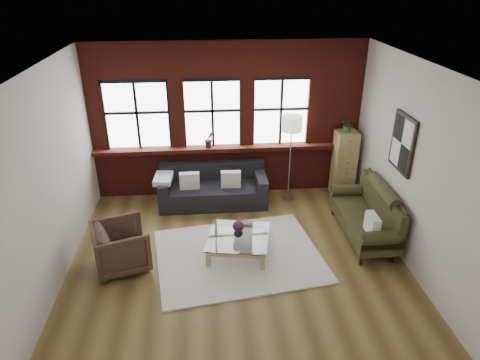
{
  "coord_description": "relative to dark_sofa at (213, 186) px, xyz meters",
  "views": [
    {
      "loc": [
        -0.47,
        -5.91,
        4.36
      ],
      "look_at": [
        0.1,
        0.6,
        1.15
      ],
      "focal_mm": 32.0,
      "sensor_mm": 36.0,
      "label": 1
    }
  ],
  "objects": [
    {
      "name": "window_right",
      "position": [
        1.44,
        0.55,
        1.36
      ],
      "size": [
        1.38,
        0.1,
        1.5
      ],
      "primitive_type": null,
      "color": "black",
      "rests_on": "brick_backwall"
    },
    {
      "name": "flowers",
      "position": [
        0.37,
        -1.78,
        0.14
      ],
      "size": [
        0.19,
        0.19,
        0.19
      ],
      "primitive_type": "sphere",
      "color": "#4F1B39",
      "rests_on": "vase"
    },
    {
      "name": "wall_poster",
      "position": [
        3.06,
        -1.6,
        1.46
      ],
      "size": [
        0.05,
        0.74,
        0.94
      ],
      "primitive_type": null,
      "color": "black",
      "rests_on": "wall_right"
    },
    {
      "name": "floor_lamp",
      "position": [
        1.58,
        0.06,
        0.59
      ],
      "size": [
        0.4,
        0.4,
        1.97
      ],
      "primitive_type": null,
      "color": "#A5A5A8",
      "rests_on": "floor"
    },
    {
      "name": "wall_front",
      "position": [
        0.34,
        -4.4,
        1.21
      ],
      "size": [
        5.5,
        0.0,
        5.5
      ],
      "primitive_type": "plane",
      "rotation": [
        -1.57,
        0.0,
        0.0
      ],
      "color": "beige",
      "rests_on": "ground"
    },
    {
      "name": "wall_back",
      "position": [
        0.34,
        0.6,
        1.21
      ],
      "size": [
        5.5,
        0.0,
        5.5
      ],
      "primitive_type": "plane",
      "rotation": [
        1.57,
        0.0,
        0.0
      ],
      "color": "beige",
      "rests_on": "ground"
    },
    {
      "name": "drawer_chest",
      "position": [
        2.77,
        0.2,
        0.31
      ],
      "size": [
        0.43,
        0.43,
        1.41
      ],
      "primitive_type": "cube",
      "color": "#A08F57",
      "rests_on": "floor"
    },
    {
      "name": "brick_backwall",
      "position": [
        0.34,
        0.54,
        1.21
      ],
      "size": [
        5.5,
        0.12,
        3.2
      ],
      "primitive_type": null,
      "color": "maroon",
      "rests_on": "floor"
    },
    {
      "name": "window_left",
      "position": [
        -1.46,
        0.55,
        1.36
      ],
      "size": [
        1.38,
        0.1,
        1.5
      ],
      "primitive_type": null,
      "color": "black",
      "rests_on": "brick_backwall"
    },
    {
      "name": "shag_rug",
      "position": [
        0.37,
        -1.88,
        -0.38
      ],
      "size": [
        2.98,
        2.49,
        0.03
      ],
      "primitive_type": "cube",
      "rotation": [
        0.0,
        0.0,
        0.14
      ],
      "color": "beige",
      "rests_on": "floor"
    },
    {
      "name": "vintage_settee",
      "position": [
        2.64,
        -1.47,
        0.11
      ],
      "size": [
        0.83,
        1.87,
        1.0
      ],
      "primitive_type": null,
      "color": "#2F2E15",
      "rests_on": "floor"
    },
    {
      "name": "potted_plant_top",
      "position": [
        2.77,
        0.2,
        1.18
      ],
      "size": [
        0.34,
        0.31,
        0.32
      ],
      "primitive_type": "imported",
      "rotation": [
        0.0,
        0.0,
        -0.22
      ],
      "color": "#2D5923",
      "rests_on": "drawer_chest"
    },
    {
      "name": "sill_plant",
      "position": [
        -0.04,
        0.42,
        0.86
      ],
      "size": [
        0.24,
        0.22,
        0.35
      ],
      "primitive_type": "imported",
      "rotation": [
        0.0,
        0.0,
        0.43
      ],
      "color": "#4F1B39",
      "rests_on": "sill_ledge"
    },
    {
      "name": "armchair",
      "position": [
        -1.53,
        -1.99,
        -0.01
      ],
      "size": [
        1.05,
        1.04,
        0.77
      ],
      "primitive_type": "imported",
      "rotation": [
        0.0,
        0.0,
        1.88
      ],
      "color": "#3F2A1F",
      "rests_on": "floor"
    },
    {
      "name": "dark_sofa",
      "position": [
        0.0,
        0.0,
        0.0
      ],
      "size": [
        2.17,
        0.88,
        0.79
      ],
      "primitive_type": null,
      "color": "black",
      "rests_on": "floor"
    },
    {
      "name": "ceiling",
      "position": [
        0.34,
        -1.9,
        2.81
      ],
      "size": [
        5.5,
        5.5,
        0.0
      ],
      "primitive_type": "plane",
      "rotation": [
        3.14,
        0.0,
        0.0
      ],
      "color": "white",
      "rests_on": "ground"
    },
    {
      "name": "window_mid",
      "position": [
        0.04,
        0.55,
        1.36
      ],
      "size": [
        1.38,
        0.1,
        1.5
      ],
      "primitive_type": null,
      "color": "black",
      "rests_on": "brick_backwall"
    },
    {
      "name": "floor",
      "position": [
        0.34,
        -1.9,
        -0.39
      ],
      "size": [
        5.5,
        5.5,
        0.0
      ],
      "primitive_type": "plane",
      "color": "brown",
      "rests_on": "ground"
    },
    {
      "name": "pillow_b",
      "position": [
        0.36,
        -0.1,
        0.19
      ],
      "size": [
        0.4,
        0.15,
        0.34
      ],
      "primitive_type": "cube",
      "rotation": [
        0.0,
        0.0,
        -0.03
      ],
      "color": "white",
      "rests_on": "dark_sofa"
    },
    {
      "name": "pillow_settee",
      "position": [
        2.56,
        -2.04,
        0.21
      ],
      "size": [
        0.14,
        0.38,
        0.34
      ],
      "primitive_type": "cube",
      "rotation": [
        0.0,
        0.0,
        -0.0
      ],
      "color": "white",
      "rests_on": "vintage_settee"
    },
    {
      "name": "wall_left",
      "position": [
        -2.41,
        -1.9,
        1.21
      ],
      "size": [
        0.0,
        5.0,
        5.0
      ],
      "primitive_type": "plane",
      "rotation": [
        1.57,
        0.0,
        1.57
      ],
      "color": "beige",
      "rests_on": "ground"
    },
    {
      "name": "coffee_table",
      "position": [
        0.37,
        -1.78,
        -0.23
      ],
      "size": [
        1.18,
        1.18,
        0.34
      ],
      "primitive_type": null,
      "rotation": [
        0.0,
        0.0,
        -0.19
      ],
      "color": "#A08F57",
      "rests_on": "shag_rug"
    },
    {
      "name": "pillow_a",
      "position": [
        -0.47,
        -0.1,
        0.19
      ],
      "size": [
        0.41,
        0.16,
        0.34
      ],
      "primitive_type": "cube",
      "rotation": [
        0.0,
        0.0,
        0.04
      ],
      "color": "white",
      "rests_on": "dark_sofa"
    },
    {
      "name": "sill_ledge",
      "position": [
        0.34,
        0.45,
        0.65
      ],
      "size": [
        5.5,
        0.3,
        0.08
      ],
      "primitive_type": "cube",
      "color": "maroon",
      "rests_on": "brick_backwall"
    },
    {
      "name": "wall_right",
      "position": [
        3.09,
        -1.9,
        1.21
      ],
      "size": [
        0.0,
        5.0,
        5.0
      ],
      "primitive_type": "plane",
      "rotation": [
        1.57,
        0.0,
        -1.57
      ],
      "color": "beige",
      "rests_on": "ground"
    },
    {
      "name": "vase",
      "position": [
        0.37,
        -1.78,
        0.02
      ],
      "size": [
        0.17,
        0.17,
        0.16
      ],
      "primitive_type": "imported",
      "rotation": [
        0.0,
        0.0,
        0.13
      ],
      "color": "#B2B2B2",
      "rests_on": "coffee_table"
    }
  ]
}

